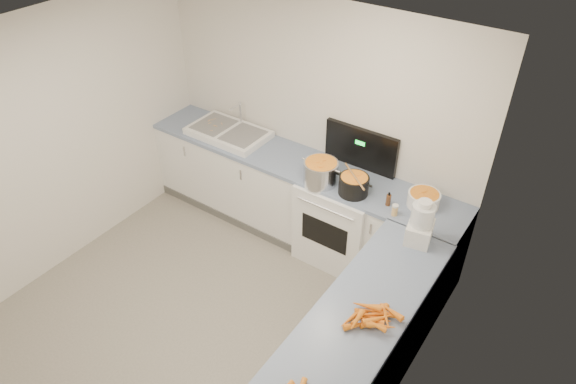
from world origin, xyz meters
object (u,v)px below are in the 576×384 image
Objects in this scene: black_pot at (354,186)px; extract_bottle at (388,200)px; sink at (229,132)px; steel_pot at (321,173)px; mixing_bowl at (424,199)px; stove at (341,218)px; food_processor at (421,224)px; spice_jar at (395,211)px.

extract_bottle is at bearing 3.21° from black_pot.
steel_pot is at bearing -7.70° from sink.
stove is at bearing -175.73° from mixing_bowl.
steel_pot is 1.12m from food_processor.
steel_pot is 0.34m from black_pot.
sink is 2.41m from food_processor.
steel_pot is at bearing -137.89° from stove.
sink is at bearing 173.75° from spice_jar.
extract_bottle is at bearing 138.50° from spice_jar.
sink is 7.77× the size of extract_bottle.
stove is at bearing 141.09° from black_pot.
sink reaches higher than extract_bottle.
stove is 0.74m from extract_bottle.
sink is at bearing 169.99° from food_processor.
stove is 3.37× the size of food_processor.
black_pot is 0.34m from extract_bottle.
stove reaches higher than steel_pot.
steel_pot reaches higher than spice_jar.
black_pot is at bearing 170.39° from spice_jar.
steel_pot is (1.28, -0.17, 0.06)m from sink.
mixing_bowl is at bearing 4.27° from stove.
stove is at bearing 42.11° from steel_pot.
food_processor is at bearing -32.37° from spice_jar.
mixing_bowl is 0.50m from food_processor.
stove is 12.29× the size of extract_bottle.
mixing_bowl is at bearing 1.07° from sink.
mixing_bowl is (0.60, 0.19, -0.01)m from black_pot.
stove is 1.19m from food_processor.
mixing_bowl is 3.10× the size of spice_jar.
sink is 9.34× the size of spice_jar.
black_pot is (0.34, 0.02, -0.02)m from steel_pot.
sink is (-1.45, 0.02, 0.50)m from stove.
mixing_bowl is 0.71× the size of food_processor.
extract_bottle is 1.20× the size of spice_jar.
stove reaches higher than extract_bottle.
sink reaches higher than black_pot.
black_pot is at bearing -162.27° from mixing_bowl.
spice_jar is at bearing -41.50° from extract_bottle.
black_pot is at bearing -176.79° from extract_bottle.
food_processor is (1.09, -0.25, 0.07)m from steel_pot.
sink is at bearing 176.17° from extract_bottle.
steel_pot is 0.79m from spice_jar.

